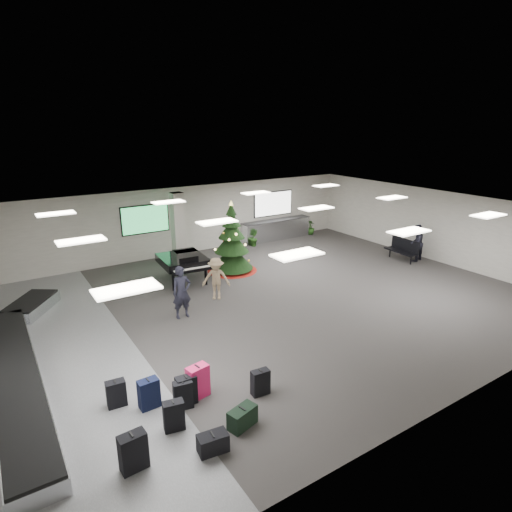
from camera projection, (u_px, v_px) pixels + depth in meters
ground at (269, 301)px, 15.18m from camera, size 18.00×18.00×0.00m
room_envelope at (250, 235)px, 14.81m from camera, size 18.02×14.02×3.21m
baggage_carousel at (21, 361)px, 11.00m from camera, size 2.28×9.71×0.43m
service_counter at (276, 229)px, 22.92m from camera, size 4.05×0.65×1.08m
suitcase_0 at (174, 416)px, 8.78m from camera, size 0.46×0.31×0.68m
suitcase_1 at (183, 395)px, 9.46m from camera, size 0.46×0.29×0.68m
pink_suitcase at (198, 382)px, 9.83m from camera, size 0.55×0.37×0.81m
suitcase_3 at (186, 390)px, 9.60m from camera, size 0.47×0.28×0.71m
navy_suitcase at (149, 394)px, 9.47m from camera, size 0.46×0.28×0.71m
suitcase_5 at (133, 452)px, 7.77m from camera, size 0.51×0.30×0.77m
green_duffel at (242, 417)px, 8.92m from camera, size 0.70×0.48×0.45m
suitcase_7 at (260, 382)px, 9.94m from camera, size 0.44×0.26×0.64m
suitcase_8 at (116, 394)px, 9.53m from camera, size 0.44×0.28×0.64m
black_duffel at (213, 443)px, 8.24m from camera, size 0.62×0.39×0.40m
christmas_tree at (232, 247)px, 17.98m from camera, size 2.12×2.12×3.02m
grand_piano at (183, 261)px, 16.73m from camera, size 1.82×2.25×1.22m
bench at (402, 248)px, 19.47m from camera, size 0.66×1.62×1.00m
traveler_a at (182, 292)px, 13.71m from camera, size 0.64×0.43×1.73m
traveler_b at (216, 279)px, 15.17m from camera, size 1.14×1.01×1.53m
traveler_bench at (416, 243)px, 19.31m from camera, size 0.93×0.79×1.69m
potted_plant_left at (254, 238)px, 21.75m from camera, size 0.59×0.57×0.84m
potted_plant_right at (310, 227)px, 24.01m from camera, size 0.57×0.57×0.81m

